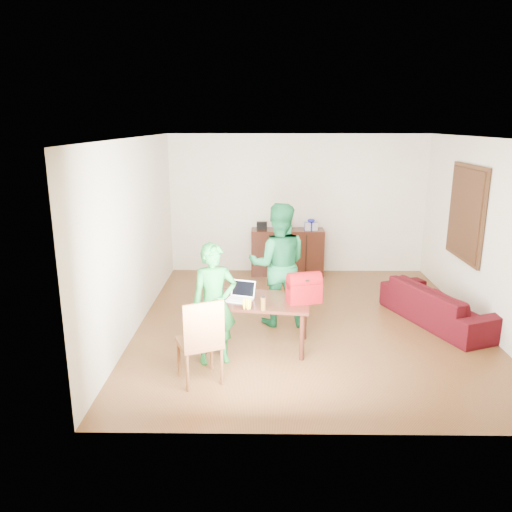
{
  "coord_description": "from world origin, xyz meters",
  "views": [
    {
      "loc": [
        -0.69,
        -6.95,
        2.9
      ],
      "look_at": [
        -0.77,
        -0.59,
        1.2
      ],
      "focal_mm": 35.0,
      "sensor_mm": 36.0,
      "label": 1
    }
  ],
  "objects_px": {
    "person_near": "(214,304)",
    "red_bag": "(304,290)",
    "person_far": "(278,265)",
    "bottle": "(263,303)",
    "table": "(256,305)",
    "laptop": "(239,297)",
    "chair": "(200,357)",
    "sofa": "(439,305)"
  },
  "relations": [
    {
      "from": "chair",
      "to": "table",
      "type": "bearing_deg",
      "value": 32.86
    },
    {
      "from": "table",
      "to": "laptop",
      "type": "height_order",
      "value": "laptop"
    },
    {
      "from": "person_near",
      "to": "person_far",
      "type": "distance_m",
      "value": 1.51
    },
    {
      "from": "person_near",
      "to": "laptop",
      "type": "bearing_deg",
      "value": 38.05
    },
    {
      "from": "table",
      "to": "person_far",
      "type": "xyz_separation_m",
      "value": [
        0.32,
        0.82,
        0.32
      ]
    },
    {
      "from": "sofa",
      "to": "table",
      "type": "bearing_deg",
      "value": 85.59
    },
    {
      "from": "bottle",
      "to": "red_bag",
      "type": "bearing_deg",
      "value": 31.06
    },
    {
      "from": "chair",
      "to": "laptop",
      "type": "distance_m",
      "value": 1.06
    },
    {
      "from": "red_bag",
      "to": "laptop",
      "type": "bearing_deg",
      "value": 164.39
    },
    {
      "from": "person_near",
      "to": "sofa",
      "type": "xyz_separation_m",
      "value": [
        3.22,
        1.3,
        -0.48
      ]
    },
    {
      "from": "person_near",
      "to": "laptop",
      "type": "height_order",
      "value": "person_near"
    },
    {
      "from": "person_near",
      "to": "laptop",
      "type": "relative_size",
      "value": 3.99
    },
    {
      "from": "chair",
      "to": "red_bag",
      "type": "xyz_separation_m",
      "value": [
        1.25,
        0.86,
        0.52
      ]
    },
    {
      "from": "laptop",
      "to": "bottle",
      "type": "height_order",
      "value": "laptop"
    },
    {
      "from": "red_bag",
      "to": "table",
      "type": "bearing_deg",
      "value": 158.74
    },
    {
      "from": "person_far",
      "to": "bottle",
      "type": "relative_size",
      "value": 9.58
    },
    {
      "from": "person_far",
      "to": "chair",
      "type": "bearing_deg",
      "value": 61.93
    },
    {
      "from": "table",
      "to": "person_near",
      "type": "bearing_deg",
      "value": -131.17
    },
    {
      "from": "chair",
      "to": "laptop",
      "type": "bearing_deg",
      "value": 41.5
    },
    {
      "from": "bottle",
      "to": "person_far",
      "type": "bearing_deg",
      "value": 79.76
    },
    {
      "from": "person_near",
      "to": "sofa",
      "type": "distance_m",
      "value": 3.51
    },
    {
      "from": "person_near",
      "to": "red_bag",
      "type": "xyz_separation_m",
      "value": [
        1.12,
        0.36,
        0.06
      ]
    },
    {
      "from": "laptop",
      "to": "red_bag",
      "type": "bearing_deg",
      "value": 15.05
    },
    {
      "from": "laptop",
      "to": "bottle",
      "type": "relative_size",
      "value": 2.02
    },
    {
      "from": "chair",
      "to": "person_far",
      "type": "height_order",
      "value": "person_far"
    },
    {
      "from": "table",
      "to": "bottle",
      "type": "bearing_deg",
      "value": -69.11
    },
    {
      "from": "laptop",
      "to": "sofa",
      "type": "xyz_separation_m",
      "value": [
        2.93,
        0.91,
        -0.43
      ]
    },
    {
      "from": "person_near",
      "to": "laptop",
      "type": "xyz_separation_m",
      "value": [
        0.29,
        0.39,
        -0.05
      ]
    },
    {
      "from": "bottle",
      "to": "red_bag",
      "type": "xyz_separation_m",
      "value": [
        0.52,
        0.32,
        0.06
      ]
    },
    {
      "from": "bottle",
      "to": "red_bag",
      "type": "distance_m",
      "value": 0.61
    },
    {
      "from": "sofa",
      "to": "red_bag",
      "type": "bearing_deg",
      "value": 92.26
    },
    {
      "from": "person_near",
      "to": "red_bag",
      "type": "distance_m",
      "value": 1.18
    },
    {
      "from": "person_near",
      "to": "table",
      "type": "bearing_deg",
      "value": 26.07
    },
    {
      "from": "table",
      "to": "red_bag",
      "type": "relative_size",
      "value": 3.56
    },
    {
      "from": "person_near",
      "to": "person_far",
      "type": "bearing_deg",
      "value": 41.72
    },
    {
      "from": "sofa",
      "to": "bottle",
      "type": "bearing_deg",
      "value": 93.72
    },
    {
      "from": "table",
      "to": "red_bag",
      "type": "distance_m",
      "value": 0.67
    },
    {
      "from": "red_bag",
      "to": "person_far",
      "type": "bearing_deg",
      "value": 95.04
    },
    {
      "from": "person_near",
      "to": "person_far",
      "type": "xyz_separation_m",
      "value": [
        0.82,
        1.26,
        0.14
      ]
    },
    {
      "from": "laptop",
      "to": "sofa",
      "type": "distance_m",
      "value": 3.1
    },
    {
      "from": "chair",
      "to": "bottle",
      "type": "distance_m",
      "value": 1.01
    },
    {
      "from": "chair",
      "to": "red_bag",
      "type": "distance_m",
      "value": 1.6
    }
  ]
}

